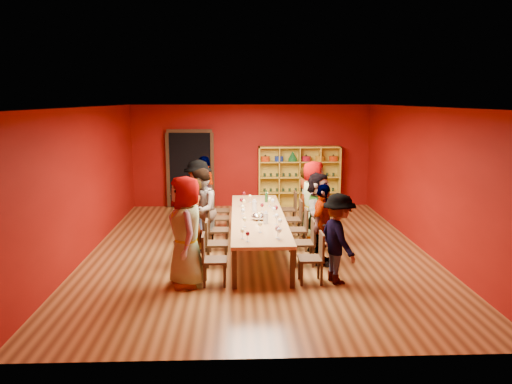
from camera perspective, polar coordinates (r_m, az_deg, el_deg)
room_shell at (r=10.31m, az=0.23°, el=1.33°), size 7.10×9.10×3.04m
tasting_table at (r=10.47m, az=0.23°, el=-3.00°), size 1.10×4.50×0.75m
doorway at (r=14.80m, az=-7.51°, el=2.59°), size 1.40×0.17×2.30m
shelving_unit at (r=14.76m, az=4.93°, el=2.07°), size 2.40×0.40×1.80m
chair_person_left_0 at (r=8.66m, az=-5.29°, el=-7.36°), size 0.42×0.42×0.89m
person_left_0 at (r=8.56m, az=-8.01°, el=-4.47°), size 0.72×1.02×1.90m
chair_person_left_1 at (r=9.61m, az=-4.98°, el=-5.54°), size 0.42×0.42×0.89m
person_left_1 at (r=9.54m, az=-7.37°, el=-3.50°), size 0.66×0.75×1.70m
chair_person_left_2 at (r=10.57m, az=-4.73°, el=-4.03°), size 0.42×0.42×0.89m
person_left_2 at (r=10.50m, az=-6.32°, el=-2.04°), size 0.53×0.88×1.75m
chair_person_left_3 at (r=11.61m, az=-4.51°, el=-2.70°), size 0.42×0.42×0.89m
person_left_3 at (r=11.55m, az=-6.60°, el=-0.77°), size 0.80×1.25×1.80m
chair_person_left_4 at (r=12.39m, az=-4.37°, el=-1.85°), size 0.42×0.42×0.89m
person_left_4 at (r=12.33m, az=-5.90°, el=-0.04°), size 0.84×1.15×1.79m
chair_person_right_0 at (r=8.77m, az=6.78°, el=-7.16°), size 0.42×0.42×0.89m
person_right_0 at (r=8.75m, az=9.40°, el=-5.26°), size 0.67×1.09×1.58m
chair_person_right_1 at (r=9.67m, az=5.90°, el=-5.45°), size 0.42×0.42×0.89m
person_right_1 at (r=9.63m, az=7.60°, el=-3.74°), size 0.77×1.02×1.58m
chair_person_right_2 at (r=10.60m, az=5.16°, el=-4.00°), size 0.42×0.42×0.89m
person_right_2 at (r=10.57m, az=7.09°, el=-2.21°), size 1.02×1.59×1.66m
chair_person_right_3 at (r=11.50m, az=4.57°, el=-2.84°), size 0.42×0.42×0.89m
person_right_3 at (r=11.47m, az=6.52°, el=-0.89°), size 0.62×0.94×1.78m
chair_person_right_4 at (r=12.53m, az=3.99°, el=-1.71°), size 0.42×0.42×0.89m
person_right_4 at (r=12.52m, az=5.69°, el=-0.55°), size 0.55×0.64×1.50m
wine_glass_0 at (r=9.39m, az=2.76°, el=-3.37°), size 0.08×0.08×0.20m
wine_glass_1 at (r=10.39m, az=2.07°, el=-2.02°), size 0.08×0.08×0.19m
wine_glass_2 at (r=12.10m, az=1.23°, el=-0.23°), size 0.08×0.08×0.19m
wine_glass_3 at (r=9.92m, az=0.34°, el=-2.63°), size 0.08×0.08×0.19m
wine_glass_4 at (r=8.77m, az=2.49°, el=-4.29°), size 0.09×0.09×0.22m
wine_glass_5 at (r=11.76m, az=-0.69°, el=-0.55°), size 0.08×0.08×0.19m
wine_glass_6 at (r=10.23m, az=-1.49°, el=-2.18°), size 0.08×0.08×0.20m
wine_glass_7 at (r=8.67m, az=2.64°, el=-4.47°), size 0.09×0.09×0.22m
wine_glass_8 at (r=11.34m, az=1.57°, el=-0.87°), size 0.09×0.09×0.22m
wine_glass_9 at (r=11.22m, az=-1.38°, el=-1.11°), size 0.07×0.07×0.18m
wine_glass_10 at (r=8.56m, az=-0.97°, el=-4.84°), size 0.07×0.07×0.18m
wine_glass_11 at (r=10.43m, az=2.29°, el=-1.87°), size 0.09×0.09×0.22m
wine_glass_12 at (r=11.31m, az=-1.68°, el=-0.95°), size 0.08×0.08×0.20m
wine_glass_13 at (r=9.50m, az=-1.29°, el=-3.18°), size 0.08×0.08×0.20m
wine_glass_14 at (r=11.20m, az=1.93°, el=-1.05°), size 0.08×0.08×0.21m
wine_glass_15 at (r=9.69m, az=2.36°, el=-2.83°), size 0.09×0.09×0.22m
wine_glass_16 at (r=8.73m, az=-1.56°, el=-4.50°), size 0.08×0.08×0.19m
wine_glass_17 at (r=9.12m, az=0.46°, el=-3.73°), size 0.08×0.08×0.21m
wine_glass_18 at (r=10.59m, az=-1.52°, el=-1.79°), size 0.08×0.08×0.19m
wine_glass_19 at (r=11.99m, az=-1.39°, el=-0.24°), size 0.09×0.09×0.21m
wine_glass_20 at (r=10.80m, az=0.70°, el=-1.55°), size 0.08×0.08×0.19m
spittoon_bowl at (r=10.09m, az=0.28°, el=-2.83°), size 0.28×0.28×0.16m
carafe_a at (r=10.82m, az=-0.19°, el=-1.61°), size 0.13×0.13×0.27m
carafe_b at (r=9.78m, az=1.13°, el=-2.99°), size 0.10×0.10×0.25m
wine_bottle at (r=11.81m, az=1.19°, el=-0.63°), size 0.09×0.09×0.29m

